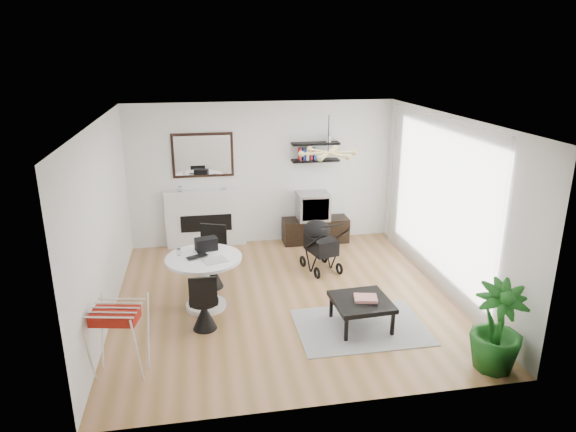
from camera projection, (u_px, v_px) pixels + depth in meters
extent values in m
plane|color=olive|center=(285.00, 298.00, 7.79)|extent=(5.00, 5.00, 0.00)
plane|color=white|center=(284.00, 119.00, 6.95)|extent=(5.00, 5.00, 0.00)
plane|color=white|center=(263.00, 174.00, 9.71)|extent=(5.00, 0.00, 5.00)
plane|color=white|center=(103.00, 224.00, 6.96)|extent=(0.00, 5.00, 5.00)
plane|color=white|center=(447.00, 205.00, 7.78)|extent=(0.00, 5.00, 5.00)
cube|color=white|center=(435.00, 202.00, 7.95)|extent=(0.04, 3.60, 2.60)
cube|color=white|center=(206.00, 218.00, 9.70)|extent=(1.50, 0.15, 1.10)
cube|color=black|center=(206.00, 223.00, 9.67)|extent=(0.95, 0.06, 0.32)
cube|color=black|center=(203.00, 155.00, 9.39)|extent=(1.12, 0.03, 0.82)
cube|color=white|center=(203.00, 155.00, 9.37)|extent=(1.02, 0.01, 0.72)
cube|color=black|center=(315.00, 160.00, 9.67)|extent=(0.90, 0.25, 0.04)
cube|color=black|center=(316.00, 144.00, 9.57)|extent=(0.90, 0.25, 0.04)
cube|color=black|center=(315.00, 230.00, 10.00)|extent=(1.27, 0.44, 0.48)
cube|color=#A9AAAC|center=(313.00, 206.00, 9.84)|extent=(0.60, 0.52, 0.52)
cube|color=black|center=(316.00, 210.00, 9.60)|extent=(0.51, 0.01, 0.42)
cylinder|color=white|center=(206.00, 305.00, 7.51)|extent=(0.59, 0.59, 0.06)
cylinder|color=white|center=(205.00, 282.00, 7.40)|extent=(0.15, 0.15, 0.69)
cylinder|color=white|center=(204.00, 258.00, 7.28)|extent=(1.09, 1.09, 0.04)
imported|color=black|center=(199.00, 258.00, 7.22)|extent=(0.37, 0.32, 0.02)
cube|color=black|center=(206.00, 244.00, 7.50)|extent=(0.35, 0.26, 0.19)
cube|color=silver|center=(215.00, 260.00, 7.15)|extent=(0.38, 0.35, 0.01)
cylinder|color=white|center=(179.00, 252.00, 7.33)|extent=(0.06, 0.06, 0.10)
cylinder|color=black|center=(210.00, 259.00, 8.02)|extent=(0.47, 0.47, 0.05)
cone|color=black|center=(211.00, 274.00, 8.10)|extent=(0.38, 0.38, 0.45)
cube|color=black|center=(214.00, 238.00, 8.13)|extent=(0.41, 0.19, 0.48)
cylinder|color=black|center=(204.00, 301.00, 6.83)|extent=(0.40, 0.40, 0.05)
cone|color=black|center=(205.00, 316.00, 6.89)|extent=(0.33, 0.33, 0.38)
cube|color=black|center=(203.00, 292.00, 6.59)|extent=(0.36, 0.04, 0.41)
cube|color=maroon|center=(116.00, 314.00, 5.74)|extent=(0.56, 0.39, 0.14)
cube|color=black|center=(321.00, 245.00, 8.65)|extent=(0.52, 0.65, 0.27)
ellipsoid|color=black|center=(317.00, 230.00, 8.74)|extent=(0.46, 0.46, 0.33)
cylinder|color=black|center=(332.00, 226.00, 8.20)|extent=(0.42, 0.13, 0.03)
torus|color=black|center=(303.00, 261.00, 8.92)|extent=(0.10, 0.21, 0.20)
torus|color=black|center=(324.00, 257.00, 9.09)|extent=(0.10, 0.21, 0.20)
torus|color=black|center=(317.00, 273.00, 8.46)|extent=(0.10, 0.21, 0.20)
torus|color=black|center=(339.00, 269.00, 8.62)|extent=(0.10, 0.21, 0.20)
cube|color=gray|center=(361.00, 327.00, 6.98)|extent=(1.74, 1.26, 0.01)
cube|color=black|center=(361.00, 302.00, 6.90)|extent=(0.79, 0.79, 0.06)
cube|color=black|center=(346.00, 329.00, 6.59)|extent=(0.04, 0.04, 0.32)
cube|color=black|center=(393.00, 324.00, 6.73)|extent=(0.04, 0.04, 0.32)
cube|color=black|center=(331.00, 306.00, 7.19)|extent=(0.04, 0.04, 0.32)
cube|color=black|center=(374.00, 301.00, 7.33)|extent=(0.04, 0.04, 0.32)
cube|color=#E33E38|center=(366.00, 298.00, 6.88)|extent=(0.35, 0.30, 0.04)
imported|color=#185518|center=(497.00, 327.00, 5.93)|extent=(0.71, 0.71, 1.09)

